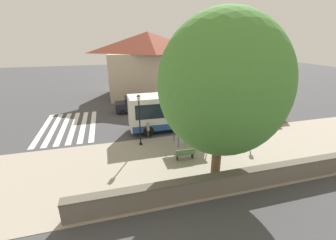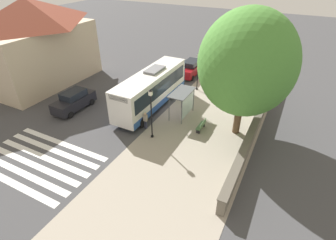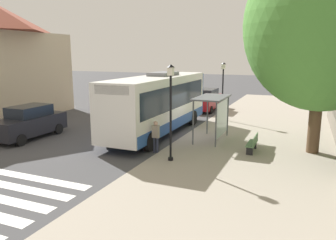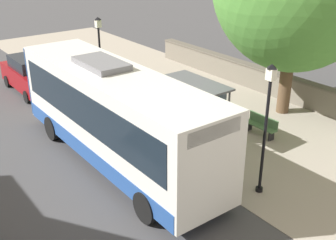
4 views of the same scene
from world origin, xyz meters
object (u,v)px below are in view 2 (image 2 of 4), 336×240
at_px(pedestrian, 145,119).
at_px(street_lamp_far, 151,110).
at_px(bus_shelter, 183,97).
at_px(shade_tree, 247,64).
at_px(street_lamp_near, 198,68).
at_px(bench, 201,126).
at_px(bus, 151,89).
at_px(parked_car_behind_bus, 191,68).
at_px(parked_car_far_lane, 74,101).

xyz_separation_m(pedestrian, street_lamp_far, (-1.16, 0.88, 1.67)).
height_order(bus_shelter, pedestrian, bus_shelter).
relative_size(bus_shelter, shade_tree, 0.30).
xyz_separation_m(street_lamp_near, street_lamp_far, (-0.12, 10.38, 0.08)).
xyz_separation_m(bus_shelter, street_lamp_near, (1.00, -6.07, 0.47)).
distance_m(bench, street_lamp_near, 8.52).
height_order(bus, parked_car_behind_bus, bus).
distance_m(pedestrian, parked_car_behind_bus, 13.22).
distance_m(bus_shelter, street_lamp_far, 4.43).
bearing_deg(parked_car_behind_bus, parked_car_far_lane, 63.06).
distance_m(bench, parked_car_far_lane, 12.71).
bearing_deg(bus_shelter, parked_car_behind_bus, -71.31).
xyz_separation_m(bus_shelter, street_lamp_far, (0.87, 4.30, 0.56)).
xyz_separation_m(pedestrian, shade_tree, (-7.22, -3.05, 5.22)).
bearing_deg(shade_tree, pedestrian, 22.90).
distance_m(parked_car_behind_bus, parked_car_far_lane, 15.01).
height_order(street_lamp_near, shade_tree, shade_tree).
xyz_separation_m(bus_shelter, parked_car_far_lane, (10.10, 3.64, -1.13)).
relative_size(pedestrian, parked_car_far_lane, 0.36).
bearing_deg(shade_tree, bus, -4.62).
xyz_separation_m(shade_tree, parked_car_far_lane, (15.29, 3.27, -5.24)).
relative_size(pedestrian, shade_tree, 0.16).
relative_size(bus_shelter, street_lamp_far, 0.69).
height_order(bus_shelter, parked_car_far_lane, bus_shelter).
xyz_separation_m(bus_shelter, parked_car_behind_bus, (3.30, -9.74, -1.14)).
relative_size(bus, pedestrian, 6.44).
distance_m(street_lamp_far, parked_car_behind_bus, 14.36).
bearing_deg(bus_shelter, bus, -5.43).
relative_size(pedestrian, street_lamp_far, 0.37).
xyz_separation_m(bench, shade_tree, (-2.77, -1.09, 5.70)).
height_order(street_lamp_near, street_lamp_far, street_lamp_far).
bearing_deg(street_lamp_far, parked_car_far_lane, -4.13).
distance_m(bus, bus_shelter, 3.62).
xyz_separation_m(bus, shade_tree, (-8.79, 0.71, 4.23)).
bearing_deg(parked_car_behind_bus, bus_shelter, 108.69).
bearing_deg(bench, street_lamp_far, 40.88).
height_order(street_lamp_near, parked_car_far_lane, street_lamp_near).
distance_m(pedestrian, parked_car_far_lane, 8.07).
bearing_deg(pedestrian, street_lamp_far, 142.77).
xyz_separation_m(street_lamp_near, parked_car_behind_bus, (2.30, -3.67, -1.62)).
relative_size(shade_tree, parked_car_far_lane, 2.28).
bearing_deg(bus, shade_tree, 175.38).
xyz_separation_m(street_lamp_far, parked_car_far_lane, (9.23, -0.67, -1.68)).
relative_size(bus_shelter, pedestrian, 1.88).
bearing_deg(parked_car_behind_bus, shade_tree, 130.00).
distance_m(bus_shelter, street_lamp_near, 6.17).
distance_m(bus, shade_tree, 9.78).
bearing_deg(pedestrian, bus, -67.45).
bearing_deg(parked_car_behind_bus, pedestrian, 95.47).
relative_size(bus_shelter, parked_car_behind_bus, 0.65).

